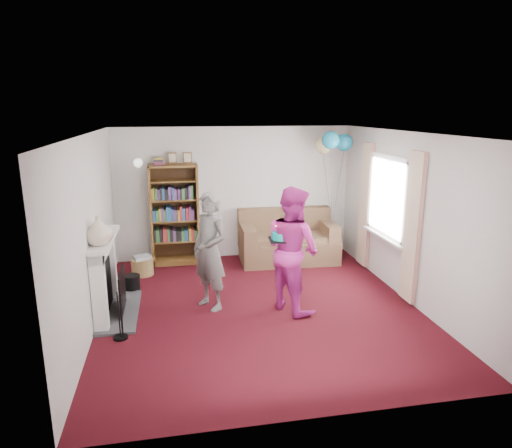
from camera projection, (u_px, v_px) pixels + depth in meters
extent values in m
plane|color=black|center=(259.00, 308.00, 6.65)|extent=(5.00, 5.00, 0.00)
cube|color=silver|center=(234.00, 193.00, 8.73)|extent=(4.50, 0.02, 2.50)
cube|color=silver|center=(90.00, 233.00, 5.94)|extent=(0.02, 5.00, 2.50)
cube|color=silver|center=(409.00, 218.00, 6.75)|extent=(0.02, 5.00, 2.50)
cube|color=white|center=(260.00, 133.00, 6.03)|extent=(4.50, 5.00, 0.01)
cube|color=#3F3F42|center=(119.00, 311.00, 6.48)|extent=(0.55, 1.40, 0.04)
cube|color=white|center=(99.00, 294.00, 5.80)|extent=(0.18, 0.14, 1.06)
cube|color=white|center=(110.00, 265.00, 6.85)|extent=(0.18, 0.14, 1.06)
cube|color=white|center=(102.00, 246.00, 6.21)|extent=(0.18, 1.24, 0.16)
cube|color=white|center=(104.00, 239.00, 6.19)|extent=(0.28, 1.35, 0.05)
cube|color=black|center=(104.00, 282.00, 6.33)|extent=(0.10, 0.80, 0.86)
cube|color=black|center=(122.00, 291.00, 6.41)|extent=(0.02, 0.70, 0.60)
cylinder|color=black|center=(119.00, 315.00, 5.68)|extent=(0.18, 0.18, 0.64)
cylinder|color=black|center=(132.00, 283.00, 7.23)|extent=(0.26, 0.26, 0.26)
cube|color=white|center=(391.00, 158.00, 7.11)|extent=(0.08, 1.30, 0.08)
cube|color=white|center=(386.00, 235.00, 7.41)|extent=(0.08, 1.30, 0.08)
cube|color=white|center=(390.00, 197.00, 7.27)|extent=(0.01, 1.15, 1.20)
cube|color=white|center=(384.00, 237.00, 7.42)|extent=(0.14, 1.32, 0.04)
cube|color=beige|center=(412.00, 228.00, 6.55)|extent=(0.07, 0.38, 2.20)
cube|color=beige|center=(365.00, 205.00, 8.11)|extent=(0.07, 0.38, 2.20)
cylinder|color=gold|center=(138.00, 161.00, 8.20)|extent=(0.04, 0.12, 0.04)
sphere|color=white|center=(138.00, 163.00, 8.12)|extent=(0.16, 0.16, 0.16)
cube|color=#472B14|center=(175.00, 212.00, 8.56)|extent=(0.88, 0.04, 1.85)
cube|color=brown|center=(152.00, 216.00, 8.30)|extent=(0.04, 0.42, 1.85)
cube|color=brown|center=(198.00, 214.00, 8.45)|extent=(0.04, 0.42, 1.85)
cube|color=brown|center=(173.00, 166.00, 8.16)|extent=(0.88, 0.42, 0.04)
cube|color=brown|center=(177.00, 260.00, 8.59)|extent=(0.88, 0.42, 0.10)
cube|color=brown|center=(176.00, 240.00, 8.50)|extent=(0.80, 0.38, 0.03)
cube|color=brown|center=(175.00, 220.00, 8.40)|extent=(0.80, 0.38, 0.02)
cube|color=brown|center=(174.00, 199.00, 8.31)|extent=(0.80, 0.38, 0.02)
cube|color=brown|center=(173.00, 181.00, 8.22)|extent=(0.80, 0.38, 0.02)
cube|color=maroon|center=(158.00, 161.00, 8.07)|extent=(0.16, 0.22, 0.12)
cube|color=brown|center=(172.00, 158.00, 8.17)|extent=(0.16, 0.02, 0.20)
cube|color=brown|center=(188.00, 158.00, 8.22)|extent=(0.16, 0.02, 0.20)
cube|color=brown|center=(288.00, 250.00, 8.67)|extent=(1.80, 0.96, 0.42)
cube|color=brown|center=(284.00, 226.00, 8.92)|extent=(1.80, 0.24, 0.74)
cube|color=brown|center=(248.00, 241.00, 8.48)|extent=(0.24, 0.91, 0.58)
cube|color=brown|center=(328.00, 237.00, 8.76)|extent=(0.24, 0.91, 0.58)
cube|color=brown|center=(268.00, 240.00, 8.46)|extent=(0.76, 0.66, 0.12)
cube|color=brown|center=(310.00, 237.00, 8.61)|extent=(0.76, 0.66, 0.12)
cylinder|color=olive|center=(142.00, 267.00, 7.94)|extent=(0.38, 0.38, 0.29)
cube|color=beige|center=(142.00, 257.00, 7.90)|extent=(0.27, 0.21, 0.06)
imported|color=black|center=(210.00, 251.00, 6.47)|extent=(0.69, 0.75, 1.71)
imported|color=#B32381|center=(292.00, 249.00, 6.43)|extent=(1.00, 1.08, 1.79)
cube|color=black|center=(281.00, 240.00, 6.30)|extent=(0.32, 0.32, 0.02)
cylinder|color=#0C8E88|center=(281.00, 236.00, 6.28)|extent=(0.27, 0.27, 0.10)
cylinder|color=#0C8E88|center=(281.00, 231.00, 6.27)|extent=(0.20, 0.20, 0.04)
cylinder|color=pink|center=(287.00, 229.00, 6.27)|extent=(0.01, 0.01, 0.09)
sphere|color=orange|center=(287.00, 225.00, 6.26)|extent=(0.02, 0.02, 0.02)
cylinder|color=pink|center=(286.00, 228.00, 6.31)|extent=(0.01, 0.01, 0.09)
sphere|color=orange|center=(286.00, 224.00, 6.30)|extent=(0.02, 0.02, 0.02)
cylinder|color=pink|center=(283.00, 227.00, 6.33)|extent=(0.01, 0.01, 0.09)
sphere|color=orange|center=(283.00, 224.00, 6.32)|extent=(0.02, 0.02, 0.02)
cylinder|color=pink|center=(281.00, 227.00, 6.34)|extent=(0.01, 0.01, 0.09)
sphere|color=orange|center=(281.00, 224.00, 6.33)|extent=(0.02, 0.02, 0.02)
cylinder|color=pink|center=(278.00, 228.00, 6.33)|extent=(0.01, 0.01, 0.09)
sphere|color=orange|center=(278.00, 224.00, 6.31)|extent=(0.02, 0.02, 0.02)
cylinder|color=pink|center=(276.00, 228.00, 6.30)|extent=(0.01, 0.01, 0.09)
sphere|color=orange|center=(276.00, 225.00, 6.29)|extent=(0.02, 0.02, 0.02)
cylinder|color=pink|center=(275.00, 229.00, 6.26)|extent=(0.01, 0.01, 0.09)
sphere|color=orange|center=(275.00, 225.00, 6.25)|extent=(0.02, 0.02, 0.02)
cylinder|color=pink|center=(276.00, 229.00, 6.23)|extent=(0.01, 0.01, 0.09)
sphere|color=orange|center=(276.00, 226.00, 6.22)|extent=(0.02, 0.02, 0.02)
cylinder|color=pink|center=(278.00, 230.00, 6.20)|extent=(0.01, 0.01, 0.09)
sphere|color=orange|center=(278.00, 226.00, 6.19)|extent=(0.02, 0.02, 0.02)
cylinder|color=pink|center=(281.00, 230.00, 6.18)|extent=(0.01, 0.01, 0.09)
sphere|color=orange|center=(281.00, 227.00, 6.17)|extent=(0.02, 0.02, 0.02)
cylinder|color=pink|center=(283.00, 230.00, 6.19)|extent=(0.01, 0.01, 0.09)
sphere|color=orange|center=(283.00, 227.00, 6.17)|extent=(0.02, 0.02, 0.02)
cylinder|color=pink|center=(286.00, 230.00, 6.20)|extent=(0.01, 0.01, 0.09)
sphere|color=orange|center=(286.00, 226.00, 6.19)|extent=(0.02, 0.02, 0.02)
cylinder|color=pink|center=(287.00, 229.00, 6.24)|extent=(0.01, 0.01, 0.09)
sphere|color=orange|center=(287.00, 226.00, 6.22)|extent=(0.02, 0.02, 0.02)
sphere|color=#3F3F3F|center=(332.00, 226.00, 8.50)|extent=(0.02, 0.02, 0.02)
sphere|color=teal|center=(344.00, 142.00, 8.30)|extent=(0.32, 0.32, 0.32)
sphere|color=#DFCF88|center=(323.00, 145.00, 8.44)|extent=(0.32, 0.32, 0.32)
sphere|color=teal|center=(331.00, 140.00, 8.05)|extent=(0.32, 0.32, 0.32)
imported|color=beige|center=(99.00, 231.00, 5.80)|extent=(0.45, 0.45, 0.37)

